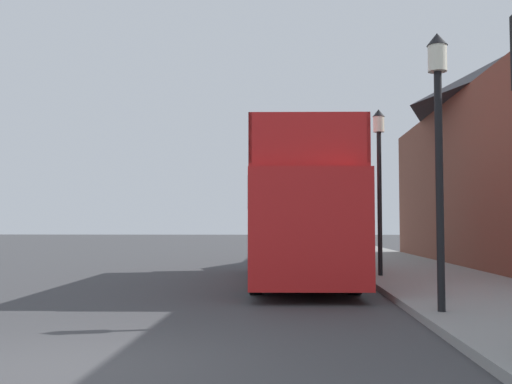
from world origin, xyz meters
TOP-DOWN VIEW (x-y plane):
  - ground_plane at (0.00, 21.00)m, footprint 144.00×144.00m
  - sidewalk at (6.69, 18.00)m, footprint 3.94×108.00m
  - tour_bus at (2.84, 10.26)m, footprint 2.85×9.63m
  - parked_car_ahead_of_bus at (3.55, 17.71)m, footprint 1.90×4.22m
  - lamp_post_nearest at (5.13, 3.83)m, footprint 0.35×0.35m
  - lamp_post_second at (5.21, 11.03)m, footprint 0.35×0.35m

SIDE VIEW (x-z plane):
  - ground_plane at x=0.00m, z-range 0.00..0.00m
  - sidewalk at x=6.69m, z-range 0.00..0.14m
  - parked_car_ahead_of_bus at x=3.55m, z-range -0.04..1.45m
  - tour_bus at x=2.84m, z-range -0.18..3.72m
  - lamp_post_nearest at x=5.13m, z-range 1.04..5.77m
  - lamp_post_second at x=5.21m, z-range 1.04..5.86m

